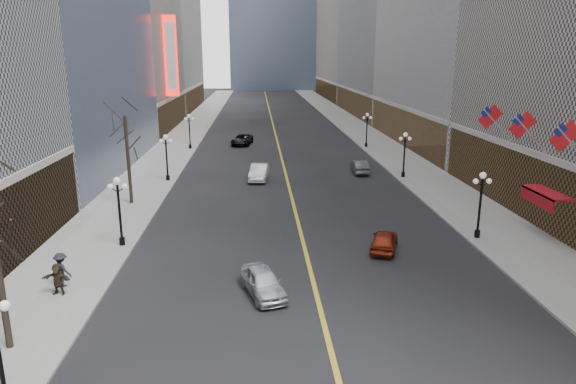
{
  "coord_description": "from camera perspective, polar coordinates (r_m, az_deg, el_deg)",
  "views": [
    {
      "loc": [
        -2.97,
        -1.9,
        12.0
      ],
      "look_at": [
        -1.78,
        17.47,
        6.86
      ],
      "focal_mm": 32.0,
      "sensor_mm": 36.0,
      "label": 1
    }
  ],
  "objects": [
    {
      "name": "flag_4",
      "position": [
        38.8,
        24.81,
        6.52
      ],
      "size": [
        2.87,
        0.12,
        2.87
      ],
      "color": "#B2B2B7",
      "rests_on": "ground"
    },
    {
      "name": "car_nb_mid",
      "position": [
        51.32,
        -3.23,
        2.21
      ],
      "size": [
        2.18,
        4.89,
        1.56
      ],
      "primitive_type": "imported",
      "rotation": [
        0.0,
        0.0,
        -0.12
      ],
      "color": "silver",
      "rests_on": "ground"
    },
    {
      "name": "ped_west_far",
      "position": [
        29.06,
        -24.24,
        -8.81
      ],
      "size": [
        1.61,
        0.77,
        1.67
      ],
      "primitive_type": "imported",
      "rotation": [
        0.0,
        0.0,
        -0.21
      ],
      "color": "#2D2619",
      "rests_on": "sidewalk_west"
    },
    {
      "name": "car_nb_far",
      "position": [
        72.13,
        -5.12,
        5.82
      ],
      "size": [
        3.27,
        5.63,
        1.47
      ],
      "primitive_type": "imported",
      "rotation": [
        0.0,
        0.0,
        -0.16
      ],
      "color": "black",
      "rests_on": "ground"
    },
    {
      "name": "car_nb_near",
      "position": [
        26.95,
        -2.77,
        -9.96
      ],
      "size": [
        2.76,
        4.38,
        1.39
      ],
      "primitive_type": "imported",
      "rotation": [
        0.0,
        0.0,
        0.3
      ],
      "color": "silver",
      "rests_on": "ground"
    },
    {
      "name": "theatre_marquee",
      "position": [
        82.91,
        -12.88,
        14.5
      ],
      "size": [
        2.0,
        0.55,
        12.0
      ],
      "color": "red",
      "rests_on": "ground"
    },
    {
      "name": "streetlamp_east_1",
      "position": [
        36.31,
        20.63,
        -0.63
      ],
      "size": [
        1.26,
        0.44,
        4.52
      ],
      "color": "black",
      "rests_on": "sidewalk_east"
    },
    {
      "name": "flag_3",
      "position": [
        34.52,
        28.65,
        5.2
      ],
      "size": [
        2.87,
        0.12,
        2.87
      ],
      "color": "#B2B2B7",
      "rests_on": "ground"
    },
    {
      "name": "sidewalk_west",
      "position": [
        73.71,
        -12.12,
        5.22
      ],
      "size": [
        6.0,
        230.0,
        0.15
      ],
      "primitive_type": "cube",
      "color": "gray",
      "rests_on": "ground"
    },
    {
      "name": "tree_west_far",
      "position": [
        43.58,
        -17.57,
        6.58
      ],
      "size": [
        3.6,
        3.6,
        7.92
      ],
      "color": "#2D231C",
      "rests_on": "sidewalk_west"
    },
    {
      "name": "streetlamp_west_3",
      "position": [
        69.07,
        -10.9,
        7.03
      ],
      "size": [
        1.26,
        0.44,
        4.52
      ],
      "color": "black",
      "rests_on": "sidewalk_west"
    },
    {
      "name": "streetlamp_west_1",
      "position": [
        34.33,
        -18.28,
        -1.28
      ],
      "size": [
        1.26,
        0.44,
        4.52
      ],
      "color": "black",
      "rests_on": "sidewalk_west"
    },
    {
      "name": "sidewalk_east",
      "position": [
        74.83,
        9.69,
        5.48
      ],
      "size": [
        6.0,
        230.0,
        0.15
      ],
      "primitive_type": "cube",
      "color": "gray",
      "rests_on": "ground"
    },
    {
      "name": "streetlamp_east_2",
      "position": [
        52.83,
        12.83,
        4.57
      ],
      "size": [
        1.26,
        0.44,
        4.52
      ],
      "color": "black",
      "rests_on": "sidewalk_east"
    },
    {
      "name": "ped_west_walk",
      "position": [
        29.89,
        -23.89,
        -7.9
      ],
      "size": [
        1.31,
        0.99,
        1.88
      ],
      "primitive_type": "imported",
      "rotation": [
        0.0,
        0.0,
        2.68
      ],
      "color": "black",
      "rests_on": "sidewalk_west"
    },
    {
      "name": "streetlamp_east_3",
      "position": [
        70.08,
        8.76,
        7.23
      ],
      "size": [
        1.26,
        0.44,
        4.52
      ],
      "color": "black",
      "rests_on": "sidewalk_east"
    },
    {
      "name": "flag_5",
      "position": [
        43.24,
        21.73,
        7.56
      ],
      "size": [
        2.87,
        0.12,
        2.87
      ],
      "color": "#B2B2B7",
      "rests_on": "ground"
    },
    {
      "name": "awning_c",
      "position": [
        38.22,
        26.56,
        -0.24
      ],
      "size": [
        1.4,
        4.0,
        0.93
      ],
      "color": "maroon",
      "rests_on": "ground"
    },
    {
      "name": "car_sb_far",
      "position": [
        54.8,
        7.97,
        2.8
      ],
      "size": [
        1.52,
        4.16,
        1.36
      ],
      "primitive_type": "imported",
      "rotation": [
        0.0,
        0.0,
        3.12
      ],
      "color": "#505658",
      "rests_on": "ground"
    },
    {
      "name": "car_sb_mid",
      "position": [
        33.36,
        10.65,
        -5.29
      ],
      "size": [
        2.72,
        4.14,
        1.31
      ],
      "primitive_type": "imported",
      "rotation": [
        0.0,
        0.0,
        2.81
      ],
      "color": "maroon",
      "rests_on": "ground"
    },
    {
      "name": "streetlamp_west_2",
      "position": [
        51.48,
        -13.36,
        4.28
      ],
      "size": [
        1.26,
        0.44,
        4.52
      ],
      "color": "black",
      "rests_on": "sidewalk_west"
    },
    {
      "name": "lane_line",
      "position": [
        82.83,
        -1.43,
        6.53
      ],
      "size": [
        0.25,
        200.0,
        0.02
      ],
      "primitive_type": "cube",
      "color": "gold",
      "rests_on": "ground"
    }
  ]
}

